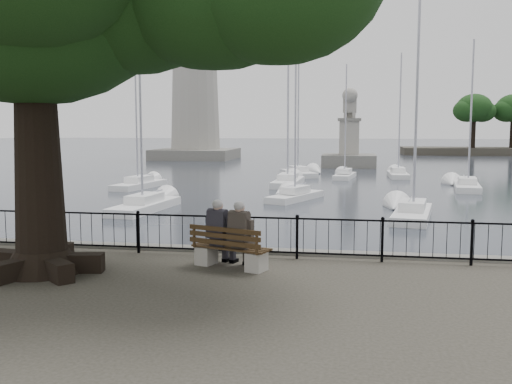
% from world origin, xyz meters
% --- Properties ---
extents(harbor, '(260.00, 260.00, 1.20)m').
position_xyz_m(harbor, '(0.00, 3.00, -0.50)').
color(harbor, '#66635E').
rests_on(harbor, ground).
extents(railing, '(22.06, 0.06, 1.00)m').
position_xyz_m(railing, '(0.00, 2.50, 0.56)').
color(railing, black).
rests_on(railing, ground).
extents(bench, '(1.91, 1.13, 0.97)m').
position_xyz_m(bench, '(-0.41, 1.36, 0.34)').
color(bench, gray).
rests_on(bench, ground).
extents(person_left, '(0.62, 0.84, 1.53)m').
position_xyz_m(person_left, '(-0.65, 1.56, 0.71)').
color(person_left, black).
rests_on(person_left, ground).
extents(person_right, '(0.62, 0.84, 1.53)m').
position_xyz_m(person_right, '(-0.11, 1.37, 0.71)').
color(person_right, '#2C2622').
rests_on(person_right, ground).
extents(lighthouse, '(10.13, 10.13, 30.95)m').
position_xyz_m(lighthouse, '(-18.00, 62.00, 12.05)').
color(lighthouse, '#66635E').
rests_on(lighthouse, ground).
extents(lion_monument, '(5.54, 5.54, 8.29)m').
position_xyz_m(lion_monument, '(2.00, 49.94, 1.05)').
color(lion_monument, '#66635E').
rests_on(lion_monument, ground).
extents(sailboat_a, '(2.10, 5.72, 10.72)m').
position_xyz_m(sailboat_a, '(-7.91, 16.01, -0.69)').
color(sailboat_a, white).
rests_on(sailboat_a, ground).
extents(sailboat_b, '(3.07, 5.01, 11.37)m').
position_xyz_m(sailboat_b, '(-0.88, 21.41, -0.65)').
color(sailboat_b, white).
rests_on(sailboat_b, ground).
extents(sailboat_c, '(2.40, 5.58, 11.58)m').
position_xyz_m(sailboat_c, '(5.06, 15.66, -0.66)').
color(sailboat_c, white).
rests_on(sailboat_c, ground).
extents(sailboat_d, '(2.26, 5.66, 9.99)m').
position_xyz_m(sailboat_d, '(9.92, 28.70, -0.70)').
color(sailboat_d, white).
rests_on(sailboat_d, ground).
extents(sailboat_e, '(2.38, 5.54, 13.11)m').
position_xyz_m(sailboat_e, '(-12.11, 26.21, -0.62)').
color(sailboat_e, white).
rests_on(sailboat_e, ground).
extents(sailboat_f, '(1.92, 4.83, 9.33)m').
position_xyz_m(sailboat_f, '(1.75, 36.10, -0.70)').
color(sailboat_f, white).
rests_on(sailboat_f, ground).
extents(sailboat_g, '(1.54, 5.26, 10.36)m').
position_xyz_m(sailboat_g, '(6.13, 37.90, -0.69)').
color(sailboat_g, white).
rests_on(sailboat_g, ground).
extents(sailboat_h, '(3.78, 5.80, 14.14)m').
position_xyz_m(sailboat_h, '(-2.23, 37.78, -0.60)').
color(sailboat_h, white).
rests_on(sailboat_h, ground).
extents(sailboat_i, '(1.90, 6.07, 11.79)m').
position_xyz_m(sailboat_i, '(-2.20, 29.59, -0.67)').
color(sailboat_i, white).
rests_on(sailboat_i, ground).
extents(far_shore, '(30.00, 8.60, 9.18)m').
position_xyz_m(far_shore, '(25.54, 79.46, 3.00)').
color(far_shore, '#2F2B23').
rests_on(far_shore, ground).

